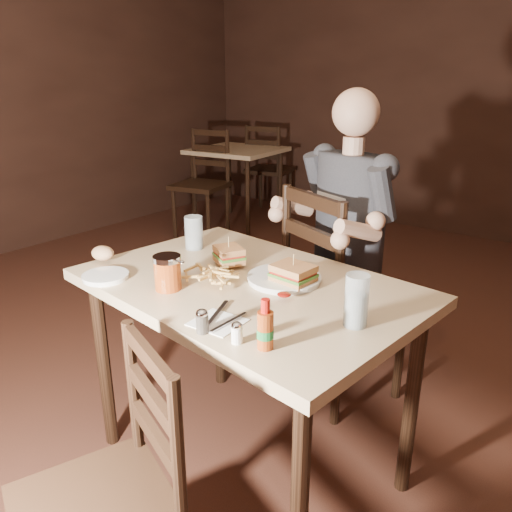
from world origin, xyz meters
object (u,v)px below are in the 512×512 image
Objects in this scene: bg_table at (237,157)px; syrup_dispenser at (168,273)px; main_table at (247,305)px; diner at (344,198)px; chair_near at (94,509)px; bg_chair_far at (269,170)px; glass_right at (356,300)px; side_plate at (106,277)px; hot_sauce at (265,324)px; glass_left at (194,233)px; dinner_plate at (284,279)px; bg_chair_near at (200,185)px; chair_far at (346,295)px.

syrup_dispenser is (2.05, -2.86, 0.15)m from bg_table.
main_table is 1.39× the size of diner.
bg_chair_far is at bearing 141.09° from chair_near.
diner is 0.86m from syrup_dispenser.
glass_right reaches higher than chair_near.
side_plate is at bearing -165.90° from glass_right.
diner is at bearing 106.81° from hot_sauce.
chair_near is at bearing -55.68° from bg_table.
chair_near is (0.08, -0.72, -0.27)m from main_table.
chair_near is 1.44m from diner.
bg_table is 3.10m from glass_left.
main_table is at bearing 171.70° from glass_right.
dinner_plate reaches higher than bg_table.
hot_sauce is at bearing -6.77° from syrup_dispenser.
hot_sauce is 0.73m from side_plate.
bg_chair_far is at bearing 117.56° from side_plate.
glass_left reaches higher than dinner_plate.
bg_chair_far is at bearing 125.77° from hot_sauce.
chair_near is 0.93× the size of diner.
glass_right is (2.66, -2.71, 0.17)m from bg_table.
bg_chair_near is 8.40× the size of syrup_dispenser.
bg_table is 5.79× the size of glass_right.
bg_chair_far is 3.90m from dinner_plate.
chair_far is at bearing 105.22° from hot_sauce.
glass_right is (0.34, -0.15, 0.07)m from dinner_plate.
chair_near is 4.54m from bg_chair_far.
diner is 0.80m from glass_right.
chair_far is 3.40m from bg_chair_far.
glass_left is 0.42m from syrup_dispenser.
diner is 0.64m from glass_left.
diner reaches higher than main_table.
diner is at bearing 117.60° from bg_chair_far.
bg_table is 1.00× the size of diner.
side_plate is at bearing -94.22° from diner.
chair_far is at bearing 64.17° from side_plate.
dinner_plate is at bearing 40.39° from main_table.
main_table is 0.69m from chair_far.
bg_chair_near is 3.00m from side_plate.
bg_table is 6.39× the size of hot_sauce.
glass_left reaches higher than chair_near.
bg_chair_far reaches higher than dinner_plate.
diner is at bearing 97.19° from dinner_plate.
side_plate is (-0.44, -0.90, -0.18)m from diner.
bg_chair_far is 6.33× the size of glass_right.
bg_chair_far is 3.91× the size of dinner_plate.
bg_chair_near is at bearing 76.50° from bg_chair_far.
chair_near reaches higher than dinner_plate.
main_table is 0.47m from glass_right.
syrup_dispenser is at bearing -60.60° from bg_chair_near.
chair_far is at bearing 118.28° from bg_chair_far.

